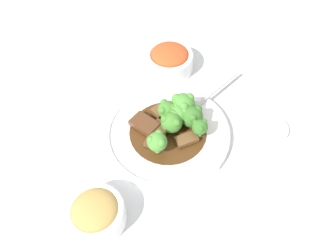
% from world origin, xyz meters
% --- Properties ---
extents(ground_plane, '(4.00, 4.00, 0.00)m').
position_xyz_m(ground_plane, '(0.00, 0.00, 0.00)').
color(ground_plane, silver).
extents(main_plate, '(0.26, 0.26, 0.02)m').
position_xyz_m(main_plate, '(0.00, 0.00, 0.01)').
color(main_plate, white).
rests_on(main_plate, ground_plane).
extents(beef_strip_0, '(0.08, 0.06, 0.01)m').
position_xyz_m(beef_strip_0, '(0.01, -0.02, 0.02)').
color(beef_strip_0, brown).
rests_on(beef_strip_0, main_plate).
extents(beef_strip_1, '(0.04, 0.05, 0.01)m').
position_xyz_m(beef_strip_1, '(0.03, 0.04, 0.02)').
color(beef_strip_1, brown).
rests_on(beef_strip_1, main_plate).
extents(beef_strip_2, '(0.07, 0.07, 0.01)m').
position_xyz_m(beef_strip_2, '(-0.01, -0.05, 0.03)').
color(beef_strip_2, '#56331E').
rests_on(beef_strip_2, main_plate).
extents(beef_strip_3, '(0.05, 0.05, 0.01)m').
position_xyz_m(beef_strip_3, '(-0.05, -0.01, 0.02)').
color(beef_strip_3, brown).
rests_on(beef_strip_3, main_plate).
extents(broccoli_floret_0, '(0.05, 0.05, 0.05)m').
position_xyz_m(broccoli_floret_0, '(-0.04, 0.03, 0.05)').
color(broccoli_floret_0, '#8EB756').
rests_on(broccoli_floret_0, main_plate).
extents(broccoli_floret_1, '(0.04, 0.04, 0.05)m').
position_xyz_m(broccoli_floret_1, '(0.05, -0.02, 0.05)').
color(broccoli_floret_1, '#8EB756').
rests_on(broccoli_floret_1, main_plate).
extents(broccoli_floret_2, '(0.04, 0.04, 0.05)m').
position_xyz_m(broccoli_floret_2, '(-0.03, -0.00, 0.05)').
color(broccoli_floret_2, '#8EB756').
rests_on(broccoli_floret_2, main_plate).
extents(broccoli_floret_3, '(0.05, 0.05, 0.05)m').
position_xyz_m(broccoli_floret_3, '(-0.01, 0.05, 0.05)').
color(broccoli_floret_3, '#8EB756').
rests_on(broccoli_floret_3, main_plate).
extents(broccoli_floret_4, '(0.04, 0.04, 0.05)m').
position_xyz_m(broccoli_floret_4, '(-0.00, 0.01, 0.05)').
color(broccoli_floret_4, '#7FA84C').
rests_on(broccoli_floret_4, main_plate).
extents(broccoli_floret_5, '(0.04, 0.04, 0.05)m').
position_xyz_m(broccoli_floret_5, '(-0.02, 0.02, 0.05)').
color(broccoli_floret_5, '#7FA84C').
rests_on(broccoli_floret_5, main_plate).
extents(broccoli_floret_6, '(0.03, 0.03, 0.04)m').
position_xyz_m(broccoli_floret_6, '(0.02, 0.06, 0.05)').
color(broccoli_floret_6, '#8EB756').
rests_on(broccoli_floret_6, main_plate).
extents(serving_spoon, '(0.16, 0.17, 0.01)m').
position_xyz_m(serving_spoon, '(-0.05, 0.06, 0.03)').
color(serving_spoon, '#B7B7BC').
rests_on(serving_spoon, main_plate).
extents(side_bowl_kimchi, '(0.11, 0.11, 0.06)m').
position_xyz_m(side_bowl_kimchi, '(-0.20, 0.02, 0.03)').
color(side_bowl_kimchi, white).
rests_on(side_bowl_kimchi, ground_plane).
extents(side_bowl_appetizer, '(0.10, 0.10, 0.06)m').
position_xyz_m(side_bowl_appetizer, '(0.17, -0.13, 0.03)').
color(side_bowl_appetizer, white).
rests_on(side_bowl_appetizer, ground_plane).
extents(sauce_dish, '(0.07, 0.07, 0.01)m').
position_xyz_m(sauce_dish, '(-0.00, 0.22, 0.01)').
color(sauce_dish, white).
rests_on(sauce_dish, ground_plane).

